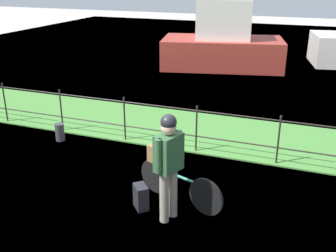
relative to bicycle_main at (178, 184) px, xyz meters
The scene contains 11 objects.
ground_plane 1.23m from the bicycle_main, 160.78° to the right, with size 60.00×60.00×0.00m, color #B2ADA3.
grass_strip 3.27m from the bicycle_main, 110.10° to the left, with size 27.00×2.40×0.03m, color #478438.
harbor_water 9.64m from the bicycle_main, 96.67° to the left, with size 30.00×30.00×0.00m, color #60849E.
iron_fence 2.27m from the bicycle_main, 119.77° to the left, with size 18.04×0.04×1.01m.
bicycle_main is the anchor object (origin of this frame).
wooden_crate 0.57m from the bicycle_main, 160.71° to the left, with size 0.37×0.26×0.29m, color brown.
terrier_dog 0.74m from the bicycle_main, 160.71° to the left, with size 0.32×0.22×0.18m.
cyclist_person 0.83m from the bicycle_main, 88.41° to the right, with size 0.38×0.52×1.68m.
backpack_on_paving 0.63m from the bicycle_main, 142.63° to the right, with size 0.28×0.18×0.40m, color black.
mooring_bollard 3.61m from the bicycle_main, 156.17° to the left, with size 0.20×0.20×0.39m, color #38383D.
moored_boat_mid 10.00m from the bicycle_main, 99.66° to the left, with size 4.94×3.27×4.17m.
Camera 1 is at (2.95, -4.91, 3.52)m, focal length 42.46 mm.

